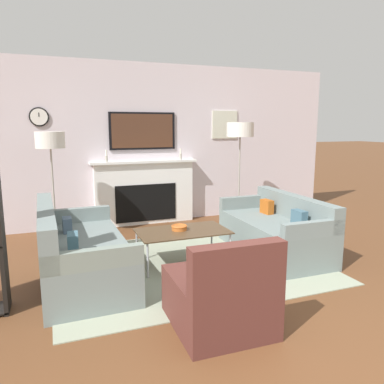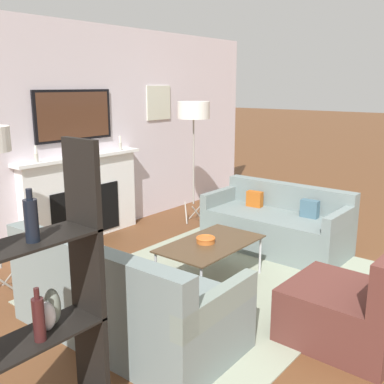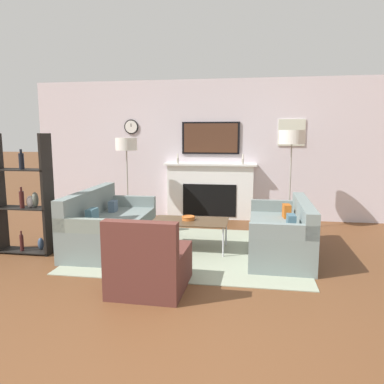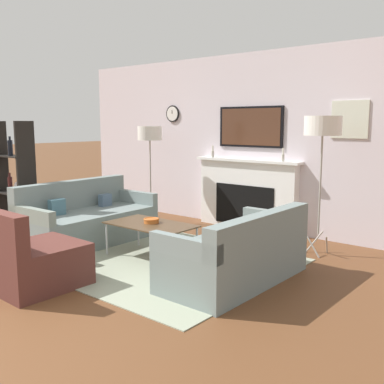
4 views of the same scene
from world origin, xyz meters
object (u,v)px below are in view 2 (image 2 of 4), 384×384
at_px(decorative_bowl, 206,240).
at_px(shelf_unit, 33,316).
at_px(armchair, 350,310).
at_px(floor_lamp_right, 194,112).
at_px(coffee_table, 211,245).
at_px(couch_right, 277,226).
at_px(couch_left, 123,301).

xyz_separation_m(decorative_bowl, shelf_unit, (-2.22, -0.55, 0.31)).
relative_size(armchair, floor_lamp_right, 0.49).
height_order(coffee_table, floor_lamp_right, floor_lamp_right).
bearing_deg(armchair, decorative_bowl, 83.99).
xyz_separation_m(couch_right, decorative_bowl, (-1.32, 0.08, 0.18)).
bearing_deg(decorative_bowl, couch_right, -3.32).
height_order(couch_left, decorative_bowl, couch_left).
height_order(armchair, coffee_table, armchair).
bearing_deg(coffee_table, armchair, -97.26).
height_order(couch_left, couch_right, couch_left).
bearing_deg(decorative_bowl, armchair, -96.01).
xyz_separation_m(armchair, coffee_table, (0.19, 1.47, 0.13)).
height_order(couch_right, armchair, armchair).
relative_size(armchair, coffee_table, 0.79).
bearing_deg(couch_right, floor_lamp_right, 81.34).
bearing_deg(decorative_bowl, shelf_unit, -166.15).
bearing_deg(armchair, couch_right, 44.03).
relative_size(couch_left, couch_right, 1.10).
xyz_separation_m(couch_right, armchair, (-1.48, -1.43, -0.01)).
bearing_deg(coffee_table, couch_left, -178.28).
bearing_deg(couch_right, shelf_unit, -172.44).
bearing_deg(shelf_unit, couch_left, 24.31).
distance_m(floor_lamp_right, shelf_unit, 4.31).
height_order(decorative_bowl, floor_lamp_right, floor_lamp_right).
bearing_deg(coffee_table, shelf_unit, -167.32).
height_order(decorative_bowl, shelf_unit, shelf_unit).
xyz_separation_m(couch_right, shelf_unit, (-3.54, -0.47, 0.48)).
xyz_separation_m(coffee_table, decorative_bowl, (-0.03, 0.04, 0.06)).
xyz_separation_m(armchair, decorative_bowl, (0.16, 1.51, 0.19)).
bearing_deg(floor_lamp_right, couch_left, -151.58).
bearing_deg(armchair, couch_left, 125.53).
height_order(couch_left, shelf_unit, shelf_unit).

